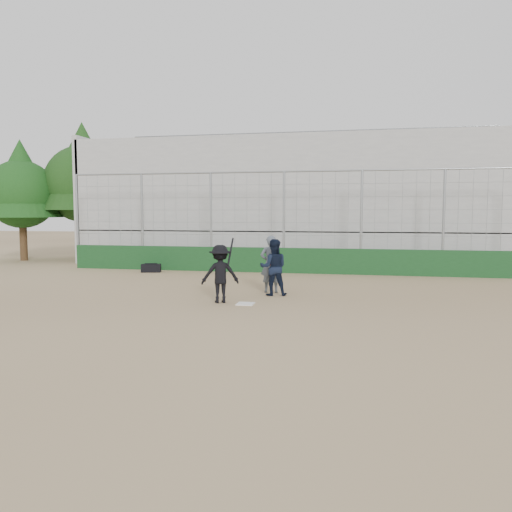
% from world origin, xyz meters
% --- Properties ---
extents(ground, '(90.00, 90.00, 0.00)m').
position_xyz_m(ground, '(0.00, 0.00, 0.00)').
color(ground, brown).
rests_on(ground, ground).
extents(home_plate, '(0.44, 0.44, 0.02)m').
position_xyz_m(home_plate, '(0.00, 0.00, 0.01)').
color(home_plate, white).
rests_on(home_plate, ground).
extents(backstop, '(18.10, 0.25, 4.04)m').
position_xyz_m(backstop, '(0.00, 7.00, 0.96)').
color(backstop, '#123918').
rests_on(backstop, ground).
extents(bleachers, '(20.25, 6.70, 6.98)m').
position_xyz_m(bleachers, '(0.00, 11.95, 2.92)').
color(bleachers, '#9C9C9C').
rests_on(bleachers, ground).
extents(tree_left, '(4.48, 4.48, 7.00)m').
position_xyz_m(tree_left, '(-11.00, 11.00, 4.39)').
color(tree_left, '#392114').
rests_on(tree_left, ground).
extents(tree_right, '(3.84, 3.84, 6.00)m').
position_xyz_m(tree_right, '(-13.50, 9.50, 3.76)').
color(tree_right, '#392614').
rests_on(tree_right, ground).
extents(batter_at_plate, '(1.14, 0.90, 1.72)m').
position_xyz_m(batter_at_plate, '(-0.71, 0.11, 0.77)').
color(batter_at_plate, black).
rests_on(batter_at_plate, ground).
extents(catcher_crouched, '(0.90, 0.76, 1.11)m').
position_xyz_m(catcher_crouched, '(0.50, 1.48, 0.55)').
color(catcher_crouched, black).
rests_on(catcher_crouched, ground).
extents(umpire, '(0.69, 0.52, 1.54)m').
position_xyz_m(umpire, '(0.32, 2.04, 0.77)').
color(umpire, '#4E5762').
rests_on(umpire, ground).
extents(equipment_bag, '(0.83, 0.51, 0.37)m').
position_xyz_m(equipment_bag, '(-5.26, 6.11, 0.17)').
color(equipment_bag, black).
rests_on(equipment_bag, ground).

